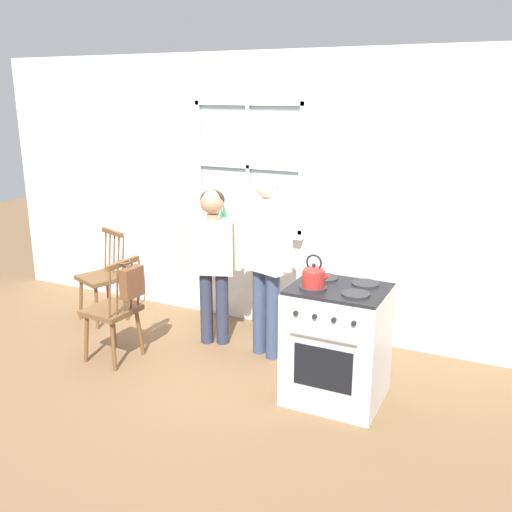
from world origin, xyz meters
The scene contains 10 objects.
ground_plane centered at (0.00, 0.00, 0.00)m, with size 16.00×16.00×0.00m, color brown.
wall_back centered at (0.01, 1.40, 1.33)m, with size 6.40×0.16×2.70m.
chair_by_window centered at (-0.79, 0.03, 0.45)m, with size 0.43×0.45×0.94m.
chair_near_wall centered at (-1.51, 0.73, 0.45)m, with size 0.53×0.52×0.94m.
person_elderly_left centered at (-0.16, 0.72, 0.91)m, with size 0.55×0.33×1.48m.
person_teen_center centered at (0.39, 0.69, 0.99)m, with size 0.59×0.34×1.64m.
stove centered at (1.21, 0.24, 0.47)m, with size 0.72×0.68×1.08m.
kettle centered at (1.05, 0.11, 1.02)m, with size 0.21×0.17×0.25m.
potted_plant centered at (-0.40, 1.31, 1.07)m, with size 0.17×0.17×0.29m.
handbag centered at (-0.56, 0.01, 0.77)m, with size 0.20×0.23×0.31m.
Camera 1 is at (2.41, -3.66, 2.32)m, focal length 40.00 mm.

